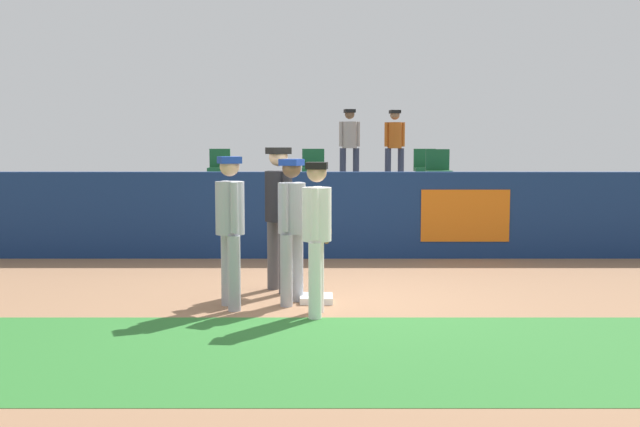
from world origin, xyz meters
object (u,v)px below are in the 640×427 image
Objects in this scene: seat_back_right at (429,166)px; spectator_hooded at (398,142)px; first_base at (320,299)px; player_umpire at (282,209)px; player_runner_visitor at (295,220)px; player_fielder_home at (320,228)px; seat_back_left at (223,166)px; player_coach_visitor at (233,221)px; spectator_capped at (353,141)px; seat_front_right at (442,169)px; seat_back_center at (317,166)px.

spectator_hooded is at bearing 115.02° from seat_back_right.
first_base is 0.21× the size of player_umpire.
spectator_hooded reaches higher than player_runner_visitor.
seat_back_right is (2.30, 7.48, 0.48)m from player_fielder_home.
first_base is at bearing -72.60° from seat_back_left.
player_fielder_home is 2.07× the size of seat_back_right.
player_coach_visitor is 2.13× the size of seat_back_left.
spectator_capped is at bearing -164.67° from player_runner_visitor.
seat_front_right reaches higher than player_coach_visitor.
player_runner_visitor is 7.36m from seat_back_right.
seat_back_right and seat_front_right have the same top height.
spectator_capped is at bearing 120.01° from seat_front_right.
seat_back_left is (-1.62, 6.12, 0.38)m from player_umpire.
spectator_capped reaches higher than seat_back_left.
first_base is at bearing -173.95° from player_fielder_home.
spectator_capped reaches higher than seat_back_right.
player_runner_visitor is at bearing -15.32° from player_umpire.
player_runner_visitor is at bearing -75.13° from seat_back_left.
seat_front_right is at bearing 109.55° from spectator_capped.
player_coach_visitor is 7.20m from seat_back_left.
seat_back_center is 2.02m from seat_back_left.
seat_back_left reaches higher than player_coach_visitor.
seat_back_right reaches higher than player_fielder_home.
player_umpire reaches higher than seat_back_right.
player_umpire is 1.10× the size of spectator_hooded.
player_fielder_home is 6.14m from seat_front_right.
player_coach_visitor is at bearing -81.12° from seat_back_left.
seat_front_right and seat_back_left have the same top height.
player_umpire is at bearing 63.64° from spectator_hooded.
spectator_capped is (1.21, 7.05, 0.91)m from player_umpire.
player_runner_visitor is at bearing -160.74° from first_base.
spectator_hooded is at bearing 31.99° from seat_back_center.
seat_back_right is (3.32, 7.10, 0.45)m from player_coach_visitor.
seat_back_right is at bearing -0.00° from seat_back_center.
seat_back_center is 0.49× the size of spectator_capped.
player_coach_visitor is 1.04× the size of spectator_capped.
seat_front_right is at bearing 91.02° from spectator_hooded.
player_coach_visitor reaches higher than player_runner_visitor.
player_coach_visitor is at bearing 62.34° from spectator_hooded.
player_runner_visitor is at bearing -117.04° from seat_front_right.
seat_back_center is 0.49× the size of spectator_hooded.
seat_back_center is at bearing 38.30° from spectator_capped.
first_base is at bearing -108.82° from seat_back_right.
spectator_capped reaches higher than player_umpire.
spectator_capped is at bearing 18.18° from seat_back_left.
player_fielder_home is 2.07× the size of seat_back_left.
spectator_capped is (1.01, 7.80, 0.99)m from player_runner_visitor.
player_coach_visitor is 1.11m from player_umpire.
seat_back_center is 1.00× the size of seat_back_left.
seat_front_right is at bearing 65.22° from first_base.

